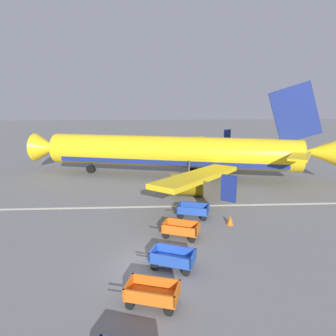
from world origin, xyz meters
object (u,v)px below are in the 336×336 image
Objects in this scene: airplane at (179,153)px; baggage_cart_second_in_row at (152,293)px; baggage_cart_fourth_in_row at (181,229)px; baggage_cart_third_in_row at (172,258)px; baggage_cart_far_end at (193,210)px; traffic_cone_near_plane at (230,220)px.

airplane is 10.31× the size of baggage_cart_second_in_row.
baggage_cart_second_in_row is 7.30m from baggage_cart_fourth_in_row.
baggage_cart_third_in_row is at bearing -96.10° from airplane.
baggage_cart_second_in_row is at bearing -107.76° from baggage_cart_far_end.
airplane is at bearing 85.44° from baggage_cart_fourth_in_row.
baggage_cart_far_end reaches higher than traffic_cone_near_plane.
traffic_cone_near_plane is (6.05, 8.96, -0.25)m from baggage_cart_second_in_row.
baggage_cart_far_end is at bearing 149.18° from traffic_cone_near_plane.
baggage_cart_second_in_row is 3.35m from baggage_cart_third_in_row.
airplane is 53.43× the size of traffic_cone_near_plane.
airplane is at bearing 83.90° from baggage_cart_third_in_row.
airplane is 10.40× the size of baggage_cart_fourth_in_row.
airplane is 20.29m from baggage_cart_third_in_row.
airplane reaches higher than baggage_cart_third_in_row.
traffic_cone_near_plane is (4.87, 5.82, -0.25)m from baggage_cart_third_in_row.
baggage_cart_third_in_row is 1.00× the size of baggage_cart_fourth_in_row.
baggage_cart_far_end is at bearing 72.24° from baggage_cart_second_in_row.
baggage_cart_fourth_in_row reaches higher than traffic_cone_near_plane.
baggage_cart_second_in_row is (-3.32, -23.17, -2.45)m from airplane.
baggage_cart_third_in_row is at bearing 69.40° from baggage_cart_second_in_row.
traffic_cone_near_plane is at bearing -79.12° from airplane.
baggage_cart_fourth_in_row is 3.80m from baggage_cart_far_end.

